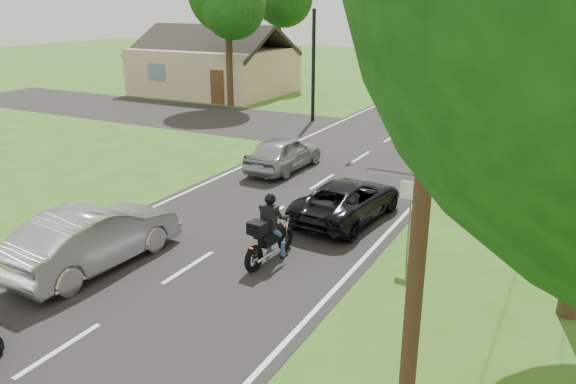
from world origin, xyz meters
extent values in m
plane|color=#355919|center=(0.00, 0.00, 0.00)|extent=(140.00, 140.00, 0.00)
cube|color=black|center=(0.00, 10.00, 0.01)|extent=(8.00, 100.00, 0.01)
cube|color=black|center=(0.00, 16.00, 0.01)|extent=(60.00, 7.00, 0.01)
torus|color=black|center=(1.64, 2.08, 0.32)|extent=(0.18, 0.65, 0.64)
torus|color=black|center=(1.54, 0.63, 0.32)|extent=(0.20, 0.71, 0.70)
cube|color=black|center=(1.59, 1.45, 0.61)|extent=(0.33, 0.94, 0.29)
sphere|color=black|center=(1.61, 1.69, 0.79)|extent=(0.33, 0.33, 0.33)
cube|color=black|center=(1.57, 1.11, 0.79)|extent=(0.37, 0.55, 0.10)
cube|color=#FF0C07|center=(1.53, 0.52, 0.63)|extent=(0.10, 0.04, 0.05)
cylinder|color=silver|center=(1.71, 0.91, 0.30)|extent=(0.14, 0.78, 0.09)
cylinder|color=black|center=(1.62, 1.89, 0.96)|extent=(0.60, 0.08, 0.03)
cube|color=black|center=(1.55, 0.82, 1.08)|extent=(0.45, 0.42, 0.31)
cube|color=black|center=(1.58, 1.31, 1.20)|extent=(0.40, 0.24, 0.58)
sphere|color=black|center=(1.59, 1.38, 1.66)|extent=(0.29, 0.29, 0.29)
cylinder|color=navy|center=(1.39, 1.64, 0.23)|extent=(0.12, 0.12, 0.44)
cylinder|color=navy|center=(1.82, 1.61, 0.23)|extent=(0.12, 0.12, 0.44)
imported|color=black|center=(2.23, 4.97, 0.62)|extent=(2.38, 4.54, 1.22)
imported|color=#A8A8AD|center=(-2.11, -1.00, 0.78)|extent=(1.82, 4.74, 1.54)
imported|color=#A0A3A8|center=(-2.02, 8.74, 0.70)|extent=(1.74, 4.09, 1.38)
cylinder|color=black|center=(5.20, 14.00, 3.00)|extent=(0.20, 0.20, 6.00)
cylinder|color=black|center=(2.50, 14.00, 5.60)|extent=(5.40, 0.14, 0.14)
imported|color=black|center=(2.00, 14.00, 5.05)|extent=(0.16, 0.36, 1.00)
imported|color=black|center=(-1.00, 14.00, 5.05)|extent=(0.16, 0.36, 1.00)
sphere|color=#FF0C07|center=(2.00, 13.82, 5.38)|extent=(0.16, 0.16, 0.16)
sphere|color=#FF0C07|center=(-1.00, 13.82, 5.38)|extent=(0.16, 0.16, 0.16)
cylinder|color=black|center=(-5.20, 18.00, 3.00)|extent=(0.20, 0.20, 6.00)
cylinder|color=#4C2F22|center=(6.20, -2.00, 5.00)|extent=(0.28, 0.28, 10.00)
cylinder|color=#4C2F22|center=(6.20, 22.00, 5.00)|extent=(0.28, 0.28, 10.00)
cylinder|color=slate|center=(4.70, 3.00, 1.00)|extent=(0.05, 0.05, 2.00)
cube|color=silver|center=(4.70, 2.97, 1.90)|extent=(0.55, 0.04, 0.45)
cylinder|color=slate|center=(4.90, 11.00, 1.00)|extent=(0.05, 0.05, 2.00)
cube|color=#0C591E|center=(4.90, 10.97, 1.90)|extent=(0.55, 0.04, 0.45)
cylinder|color=#332316|center=(-12.00, 20.00, 3.08)|extent=(0.44, 0.44, 6.16)
sphere|color=#11360E|center=(-11.20, 19.36, 6.05)|extent=(3.84, 3.84, 3.84)
cylinder|color=#332316|center=(-14.00, 30.00, 3.36)|extent=(0.44, 0.44, 6.72)
cube|color=tan|center=(-16.00, 24.00, 1.60)|extent=(10.00, 8.00, 3.20)
cube|color=black|center=(-16.00, 22.00, 3.70)|extent=(10.20, 4.00, 2.29)
cube|color=black|center=(-16.00, 26.00, 3.70)|extent=(10.20, 4.00, 2.29)
camera|label=1|loc=(8.18, -10.04, 6.31)|focal=35.00mm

